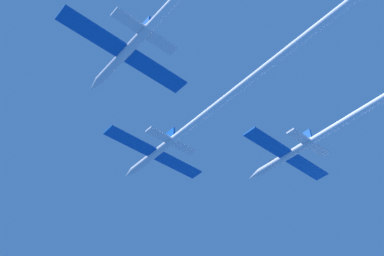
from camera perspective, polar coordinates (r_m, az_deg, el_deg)
jet_lead at (r=50.57m, az=2.88°, el=2.66°), size 14.70×43.37×2.44m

